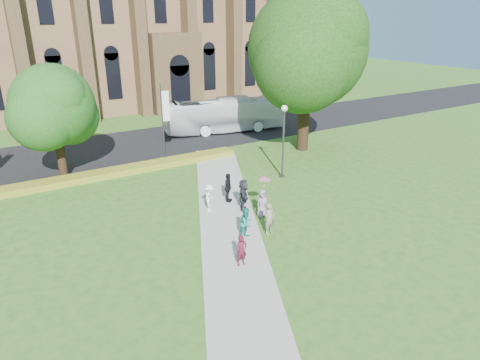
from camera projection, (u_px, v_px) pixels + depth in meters
ground at (240, 242)px, 22.15m from camera, size 160.00×160.00×0.00m
road at (124, 146)px, 38.06m from camera, size 160.00×10.00×0.02m
footpath at (231, 234)px, 22.94m from camera, size 15.58×28.54×0.04m
flower_hedge at (124, 170)px, 31.60m from camera, size 18.00×1.40×0.45m
streetlamp at (284, 133)px, 29.75m from camera, size 0.44×0.44×5.24m
large_tree at (307, 49)px, 34.14m from camera, size 9.60×9.60×13.20m
street_tree_1 at (53, 106)px, 28.88m from camera, size 5.60×5.60×8.05m
banner_pole_0 at (164, 116)px, 34.03m from camera, size 0.70×0.10×6.00m
tour_coach at (224, 115)px, 42.17m from camera, size 12.17×5.10×3.30m
pedestrian_0 at (242, 250)px, 19.81m from camera, size 0.57×0.38×1.54m
pedestrian_1 at (247, 223)px, 22.23m from camera, size 1.01×0.92×1.69m
pedestrian_2 at (210, 198)px, 25.25m from camera, size 1.17×1.24×1.68m
pedestrian_3 at (228, 188)px, 26.51m from camera, size 1.08×1.11×1.86m
pedestrian_4 at (262, 203)px, 24.62m from camera, size 0.85×0.60×1.64m
pedestrian_5 at (243, 195)px, 25.40m from camera, size 1.40×1.83×1.93m
pedestrian_6 at (270, 219)px, 22.66m from camera, size 0.71×0.54×1.73m
parasol at (264, 183)px, 24.37m from camera, size 0.87×0.87×0.65m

